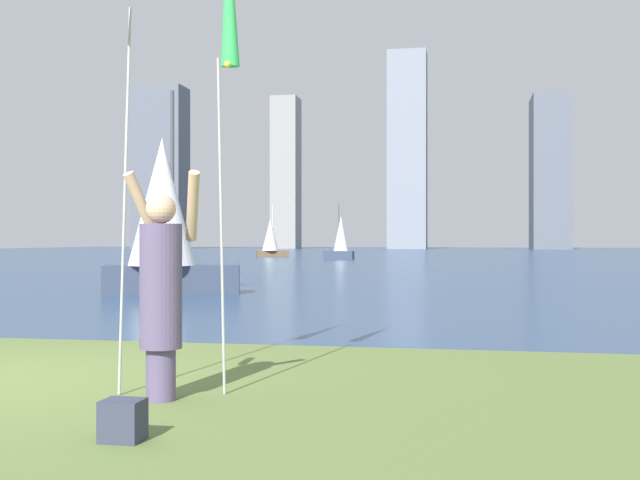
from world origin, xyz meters
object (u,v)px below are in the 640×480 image
(sailboat_0, at_px, (164,215))
(sailboat_2, at_px, (340,240))
(sailboat_7, at_px, (271,238))
(bag, at_px, (123,420))
(sailboat_6, at_px, (167,255))
(person, at_px, (161,287))

(sailboat_0, xyz_separation_m, sailboat_2, (-1.00, 32.35, -0.63))
(sailboat_0, height_order, sailboat_2, sailboat_0)
(sailboat_0, xyz_separation_m, sailboat_7, (-7.38, 39.01, -0.48))
(bag, bearing_deg, sailboat_6, 111.58)
(bag, distance_m, sailboat_6, 44.95)
(sailboat_6, height_order, sailboat_7, sailboat_6)
(sailboat_6, bearing_deg, bag, -68.42)
(person, xyz_separation_m, sailboat_7, (-12.00, 50.42, 0.48))
(sailboat_0, relative_size, sailboat_2, 1.33)
(person, height_order, bag, person)
(bag, xyz_separation_m, sailboat_7, (-12.24, 51.65, 1.26))
(sailboat_2, relative_size, sailboat_7, 0.95)
(person, xyz_separation_m, sailboat_6, (-16.29, 40.57, -0.63))
(sailboat_6, bearing_deg, sailboat_2, 16.66)
(bag, distance_m, sailboat_0, 13.66)
(person, distance_m, bag, 1.47)
(bag, bearing_deg, sailboat_7, 103.33)
(sailboat_7, bearing_deg, sailboat_0, -79.29)
(bag, xyz_separation_m, sailboat_2, (-5.87, 44.99, 1.10))
(sailboat_2, height_order, sailboat_7, sailboat_7)
(bag, bearing_deg, sailboat_0, 111.04)
(sailboat_2, bearing_deg, bag, -82.57)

